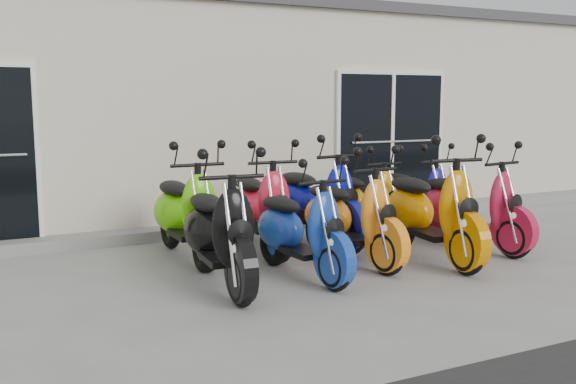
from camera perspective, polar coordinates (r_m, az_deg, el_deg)
name	(u,v)px	position (r m, az deg, el deg)	size (l,w,h in m)	color
ground	(311,263)	(7.41, 2.05, -6.35)	(80.00, 80.00, 0.00)	gray
building	(178,114)	(12.01, -9.76, 6.87)	(14.00, 6.00, 3.20)	beige
roof_cap	(176,20)	(12.09, -9.96, 14.85)	(14.20, 6.20, 0.16)	#3F3F42
front_step	(244,226)	(9.18, -3.90, -3.02)	(14.00, 0.40, 0.15)	gray
door_right	(391,137)	(10.41, 9.13, 4.81)	(2.02, 0.08, 2.22)	black
scooter_front_black	(218,217)	(6.37, -6.20, -2.18)	(0.71, 1.95, 1.44)	black
scooter_front_blue	(300,216)	(6.72, 1.10, -2.16)	(0.65, 1.77, 1.31)	#163C9F
scooter_front_orange_a	(350,204)	(7.33, 5.54, -1.04)	(0.68, 1.87, 1.38)	orange
scooter_front_orange_b	(431,197)	(7.59, 12.59, -0.41)	(0.74, 2.03, 1.50)	#CF7900
scooter_front_red	(472,194)	(8.33, 16.04, -0.21)	(0.68, 1.86, 1.38)	#B0163A
scooter_back_green	(185,199)	(7.57, -9.12, -0.62)	(0.70, 1.94, 1.43)	#5DD608
scooter_back_red	(260,194)	(7.91, -2.50, -0.21)	(0.70, 1.91, 1.41)	red
scooter_back_blue	(317,189)	(8.21, 2.56, 0.29)	(0.72, 1.98, 1.46)	#0B1291
scooter_back_yellow	(365,191)	(8.74, 6.85, 0.13)	(0.63, 1.74, 1.28)	#DA990B
scooter_back_extra	(416,187)	(9.22, 11.29, 0.46)	(0.63, 1.74, 1.28)	#1D0D8F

